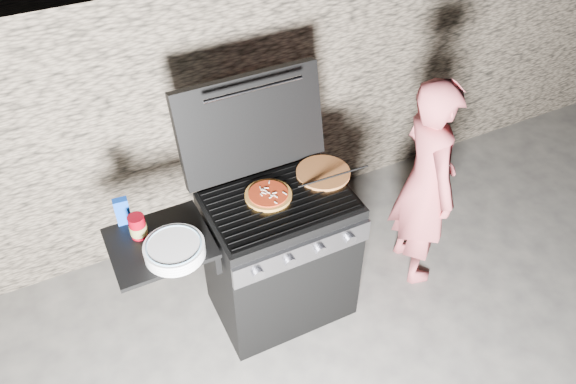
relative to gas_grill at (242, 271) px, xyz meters
name	(u,v)px	position (x,y,z in m)	size (l,w,h in m)	color
ground	(281,303)	(0.25, 0.00, -0.46)	(50.00, 50.00, 0.00)	#43413F
stone_wall	(212,106)	(0.25, 1.05, 0.44)	(8.00, 0.35, 1.80)	gray
gas_grill	(242,271)	(0.00, 0.00, 0.00)	(1.34, 0.79, 0.91)	black
pizza_topped	(268,194)	(0.21, 0.05, 0.47)	(0.26, 0.26, 0.03)	#E59E58
pizza_plain	(323,173)	(0.57, 0.09, 0.46)	(0.31, 0.31, 0.02)	orange
sauce_jar	(138,226)	(-0.50, 0.08, 0.51)	(0.08, 0.08, 0.13)	maroon
blue_carton	(122,211)	(-0.54, 0.21, 0.53)	(0.07, 0.04, 0.16)	#0C3EB8
plate_stack	(175,250)	(-0.37, -0.12, 0.48)	(0.30, 0.30, 0.07)	white
person	(425,184)	(1.19, -0.08, 0.27)	(0.53, 0.35, 1.45)	#D55B62
tongs	(333,177)	(0.58, 0.00, 0.50)	(0.01, 0.01, 0.41)	black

